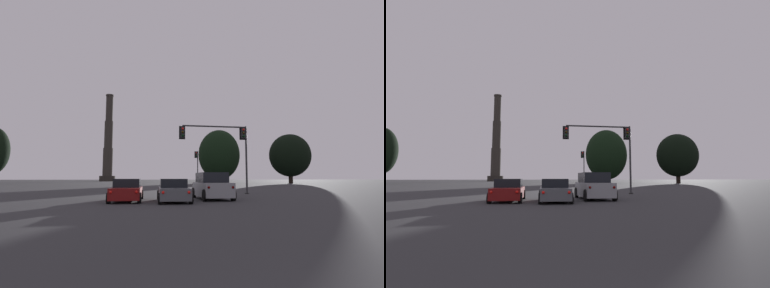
# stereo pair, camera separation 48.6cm
# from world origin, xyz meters

# --- Properties ---
(suv_right_lane_front) EXTENTS (2.10, 4.91, 1.86)m
(suv_right_lane_front) POSITION_xyz_m (2.96, 20.86, 0.90)
(suv_right_lane_front) COLOR gray
(suv_right_lane_front) RESTS_ON ground_plane
(sedan_center_lane_front) EXTENTS (2.17, 4.77, 1.43)m
(sedan_center_lane_front) POSITION_xyz_m (0.04, 19.16, 0.67)
(sedan_center_lane_front) COLOR #4C4F54
(sedan_center_lane_front) RESTS_ON ground_plane
(sedan_left_lane_front) EXTENTS (2.17, 4.77, 1.43)m
(sedan_left_lane_front) POSITION_xyz_m (-2.85, 20.07, 0.67)
(sedan_left_lane_front) COLOR maroon
(sedan_left_lane_front) RESTS_ON ground_plane
(traffic_light_overhead_right) EXTENTS (6.66, 0.50, 6.43)m
(traffic_light_overhead_right) POSITION_xyz_m (5.78, 27.27, 4.96)
(traffic_light_overhead_right) COLOR #2D2D30
(traffic_light_overhead_right) RESTS_ON ground_plane
(traffic_light_far_right) EXTENTS (0.78, 0.50, 6.60)m
(traffic_light_far_right) POSITION_xyz_m (8.61, 55.91, 4.31)
(traffic_light_far_right) COLOR #2D2D30
(traffic_light_far_right) RESTS_ON ground_plane
(smokestack) EXTENTS (7.17, 7.17, 40.91)m
(smokestack) POSITION_xyz_m (-16.84, 143.55, 16.08)
(smokestack) COLOR #2B2722
(smokestack) RESTS_ON ground_plane
(treeline_far_right) EXTENTS (12.48, 11.23, 15.90)m
(treeline_far_right) POSITION_xyz_m (21.30, 86.92, 8.43)
(treeline_far_right) COLOR black
(treeline_far_right) RESTS_ON ground_plane
(treeline_center_left) EXTENTS (11.81, 10.63, 14.00)m
(treeline_center_left) POSITION_xyz_m (40.04, 79.11, 7.92)
(treeline_center_left) COLOR black
(treeline_center_left) RESTS_ON ground_plane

